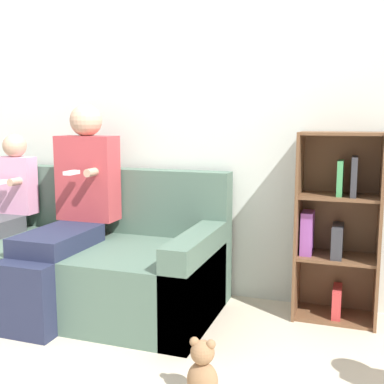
{
  "coord_description": "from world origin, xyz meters",
  "views": [
    {
      "loc": [
        1.41,
        -2.08,
        1.19
      ],
      "look_at": [
        0.48,
        0.6,
        0.77
      ],
      "focal_mm": 45.0,
      "sensor_mm": 36.0,
      "label": 1
    }
  ],
  "objects_px": {
    "teddy_bear": "(202,371)",
    "bookshelf": "(336,227)",
    "couch": "(70,261)",
    "adult_seated": "(70,206)"
  },
  "relations": [
    {
      "from": "teddy_bear",
      "to": "bookshelf",
      "type": "bearing_deg",
      "value": 66.63
    },
    {
      "from": "couch",
      "to": "teddy_bear",
      "type": "relative_size",
      "value": 7.19
    },
    {
      "from": "bookshelf",
      "to": "teddy_bear",
      "type": "relative_size",
      "value": 4.07
    },
    {
      "from": "adult_seated",
      "to": "bookshelf",
      "type": "bearing_deg",
      "value": 13.6
    },
    {
      "from": "couch",
      "to": "adult_seated",
      "type": "relative_size",
      "value": 1.53
    },
    {
      "from": "bookshelf",
      "to": "teddy_bear",
      "type": "bearing_deg",
      "value": -113.37
    },
    {
      "from": "bookshelf",
      "to": "teddy_bear",
      "type": "distance_m",
      "value": 1.29
    },
    {
      "from": "adult_seated",
      "to": "couch",
      "type": "bearing_deg",
      "value": 132.51
    },
    {
      "from": "couch",
      "to": "bookshelf",
      "type": "relative_size",
      "value": 1.77
    },
    {
      "from": "bookshelf",
      "to": "teddy_bear",
      "type": "height_order",
      "value": "bookshelf"
    }
  ]
}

